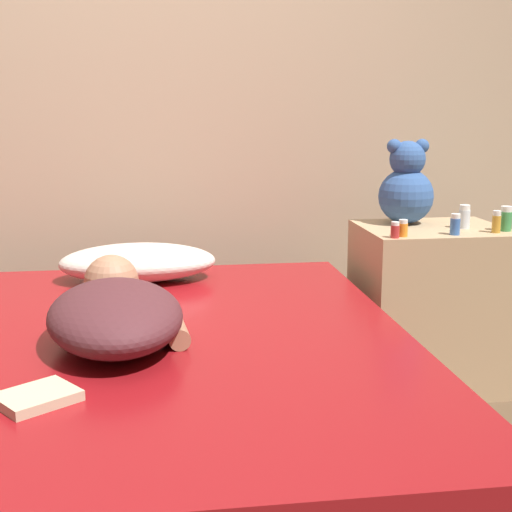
% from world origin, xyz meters
% --- Properties ---
extents(ground_plane, '(12.00, 12.00, 0.00)m').
position_xyz_m(ground_plane, '(0.00, 0.00, 0.00)').
color(ground_plane, brown).
extents(wall_back, '(8.00, 0.06, 2.60)m').
position_xyz_m(wall_back, '(0.00, 1.21, 1.30)').
color(wall_back, tan).
rests_on(wall_back, ground_plane).
extents(bed, '(1.67, 1.86, 0.46)m').
position_xyz_m(bed, '(0.00, 0.00, 0.23)').
color(bed, '#4C331E').
rests_on(bed, ground_plane).
extents(nightstand, '(0.56, 0.46, 0.65)m').
position_xyz_m(nightstand, '(1.17, 0.65, 0.32)').
color(nightstand, tan).
rests_on(nightstand, ground_plane).
extents(pillow, '(0.59, 0.34, 0.14)m').
position_xyz_m(pillow, '(0.03, 0.70, 0.53)').
color(pillow, beige).
rests_on(pillow, bed).
extents(person_lying, '(0.42, 0.76, 0.18)m').
position_xyz_m(person_lying, '(-0.02, 0.01, 0.54)').
color(person_lying, '#4C2328').
rests_on(person_lying, bed).
extents(teddy_bear, '(0.22, 0.22, 0.34)m').
position_xyz_m(teddy_bear, '(1.09, 0.76, 0.79)').
color(teddy_bear, '#335693').
rests_on(teddy_bear, nightstand).
extents(bottle_blue, '(0.04, 0.04, 0.08)m').
position_xyz_m(bottle_blue, '(1.19, 0.49, 0.68)').
color(bottle_blue, '#3866B2').
rests_on(bottle_blue, nightstand).
extents(bottle_orange, '(0.03, 0.03, 0.06)m').
position_xyz_m(bottle_orange, '(0.99, 0.48, 0.68)').
color(bottle_orange, orange).
rests_on(bottle_orange, nightstand).
extents(bottle_amber, '(0.03, 0.03, 0.08)m').
position_xyz_m(bottle_amber, '(1.36, 0.50, 0.69)').
color(bottle_amber, gold).
rests_on(bottle_amber, nightstand).
extents(bottle_red, '(0.03, 0.03, 0.06)m').
position_xyz_m(bottle_red, '(0.95, 0.46, 0.67)').
color(bottle_red, '#B72D2D').
rests_on(bottle_red, nightstand).
extents(bottle_green, '(0.05, 0.05, 0.09)m').
position_xyz_m(bottle_green, '(1.41, 0.54, 0.69)').
color(bottle_green, '#3D8E4C').
rests_on(bottle_green, nightstand).
extents(bottle_clear, '(0.04, 0.04, 0.09)m').
position_xyz_m(bottle_clear, '(1.28, 0.61, 0.69)').
color(bottle_clear, silver).
rests_on(bottle_clear, nightstand).
extents(book, '(0.21, 0.20, 0.02)m').
position_xyz_m(book, '(-0.18, -0.42, 0.47)').
color(book, '#C6B793').
rests_on(book, bed).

